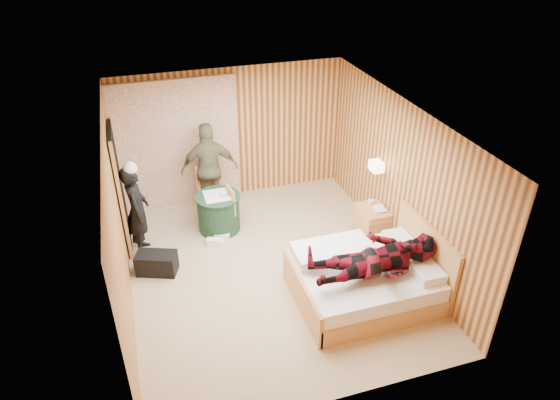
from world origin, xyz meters
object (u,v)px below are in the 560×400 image
object	(u,v)px
nightstand	(372,223)
man_at_table	(210,169)
woman_standing	(137,211)
man_on_bed	(378,252)
wall_lamp	(377,166)
chair_far	(210,186)
bed	(365,279)
chair_near	(226,207)
round_table	(219,212)
duffel_bag	(157,263)

from	to	relation	value
nightstand	man_at_table	bearing A→B (deg)	145.22
woman_standing	man_on_bed	world-z (taller)	man_on_bed
wall_lamp	chair_far	bearing A→B (deg)	148.49
man_on_bed	bed	bearing A→B (deg)	95.58
wall_lamp	nightstand	distance (m)	1.01
chair_near	woman_standing	distance (m)	1.47
chair_near	wall_lamp	bearing A→B (deg)	63.47
round_table	chair_far	size ratio (longest dim) A/B	0.83
nightstand	round_table	distance (m)	2.62
wall_lamp	man_on_bed	bearing A→B (deg)	-115.11
chair_far	woman_standing	world-z (taller)	woman_standing
bed	man_on_bed	bearing A→B (deg)	-84.42
man_on_bed	chair_near	bearing A→B (deg)	122.69
man_at_table	man_on_bed	world-z (taller)	man_on_bed
round_table	chair_far	distance (m)	0.65
wall_lamp	chair_near	bearing A→B (deg)	161.23
duffel_bag	nightstand	bearing A→B (deg)	18.55
duffel_bag	chair_far	bearing A→B (deg)	73.76
bed	chair_near	distance (m)	2.71
woman_standing	man_on_bed	bearing A→B (deg)	-124.29
nightstand	man_on_bed	world-z (taller)	man_on_bed
nightstand	wall_lamp	bearing A→B (deg)	71.56
bed	wall_lamp	bearing A→B (deg)	60.81
wall_lamp	chair_far	world-z (taller)	wall_lamp
bed	duffel_bag	bearing A→B (deg)	152.93
chair_far	duffel_bag	world-z (taller)	chair_far
round_table	wall_lamp	bearing A→B (deg)	-20.16
chair_near	duffel_bag	size ratio (longest dim) A/B	1.38
chair_far	chair_near	bearing A→B (deg)	-94.42
round_table	woman_standing	world-z (taller)	woman_standing
chair_near	round_table	bearing A→B (deg)	-141.75
man_at_table	chair_near	bearing A→B (deg)	102.77
wall_lamp	duffel_bag	xyz separation A→B (m)	(-3.61, 0.01, -1.13)
chair_far	man_on_bed	world-z (taller)	man_on_bed
duffel_bag	man_on_bed	bearing A→B (deg)	-9.57
nightstand	man_at_table	world-z (taller)	man_at_table
chair_far	wall_lamp	bearing A→B (deg)	-46.02
bed	chair_far	world-z (taller)	bed
woman_standing	man_at_table	bearing A→B (deg)	-52.79
woman_standing	man_at_table	world-z (taller)	man_at_table
man_at_table	man_on_bed	xyz separation A→B (m)	(1.68, -3.19, 0.09)
nightstand	chair_near	bearing A→B (deg)	158.08
bed	round_table	distance (m)	2.85
round_table	woman_standing	bearing A→B (deg)	-169.29
duffel_bag	man_on_bed	distance (m)	3.38
round_table	chair_far	bearing A→B (deg)	91.91
bed	man_at_table	world-z (taller)	man_at_table
round_table	chair_near	size ratio (longest dim) A/B	0.92
bed	nightstand	world-z (taller)	bed
nightstand	woman_standing	distance (m)	3.84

